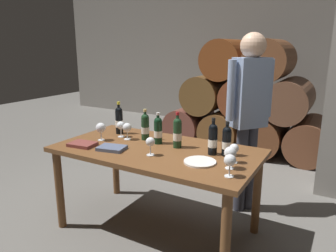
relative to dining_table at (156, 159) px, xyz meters
name	(u,v)px	position (x,y,z in m)	size (l,w,h in m)	color
ground_plane	(157,229)	(0.00, 0.00, -0.67)	(14.00, 14.00, 0.00)	#66635E
cellar_back_wall	(272,56)	(0.00, 4.20, 0.73)	(10.00, 0.24, 2.80)	gray
barrel_stack	(246,104)	(0.00, 2.60, 0.06)	(2.49, 0.90, 1.69)	brown
dining_table	(156,159)	(0.00, 0.00, 0.00)	(1.70, 0.90, 0.76)	brown
wine_bottle_0	(119,120)	(-0.56, 0.22, 0.23)	(0.07, 0.07, 0.32)	black
wine_bottle_1	(177,132)	(0.14, 0.11, 0.22)	(0.07, 0.07, 0.31)	#19381E
wine_bottle_2	(227,141)	(0.57, 0.12, 0.21)	(0.07, 0.07, 0.27)	black
wine_bottle_3	(158,130)	(-0.06, 0.13, 0.21)	(0.07, 0.07, 0.28)	black
wine_bottle_4	(213,139)	(0.47, 0.10, 0.22)	(0.07, 0.07, 0.30)	black
wine_bottle_5	(145,126)	(-0.22, 0.17, 0.21)	(0.07, 0.07, 0.28)	#19381E
wine_glass_0	(150,143)	(0.05, -0.17, 0.20)	(0.07, 0.07, 0.15)	white
wine_glass_1	(230,161)	(0.73, -0.26, 0.20)	(0.08, 0.08, 0.15)	white
wine_glass_2	(121,126)	(-0.47, 0.13, 0.20)	(0.08, 0.08, 0.15)	white
wine_glass_3	(101,128)	(-0.56, -0.05, 0.21)	(0.09, 0.09, 0.16)	white
wine_glass_4	(230,153)	(0.68, -0.12, 0.20)	(0.09, 0.09, 0.16)	white
wine_glass_5	(234,149)	(0.67, 0.00, 0.19)	(0.07, 0.07, 0.15)	white
wine_glass_6	(127,128)	(-0.37, 0.09, 0.20)	(0.08, 0.08, 0.16)	white
tasting_notebook	(82,144)	(-0.59, -0.26, 0.11)	(0.22, 0.16, 0.03)	brown
leather_ledger	(112,148)	(-0.30, -0.21, 0.11)	(0.22, 0.16, 0.03)	#4C5670
serving_plate	(200,162)	(0.46, -0.12, 0.10)	(0.24, 0.24, 0.01)	white
sommelier_presenting	(249,107)	(0.56, 0.75, 0.37)	(0.34, 0.41, 1.72)	#383842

